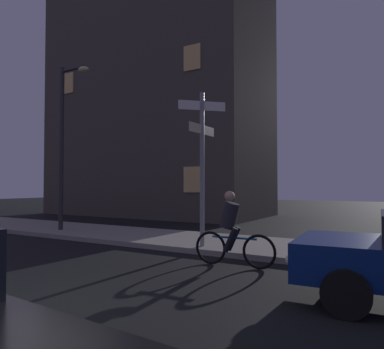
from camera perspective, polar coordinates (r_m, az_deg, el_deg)
sidewalk_kerb at (r=10.58m, az=5.06°, el=-10.73°), size 40.00×2.99×0.14m
signpost at (r=9.62m, az=1.59°, el=2.85°), size 0.93×1.30×4.05m
street_lamp at (r=13.95m, az=-19.26°, el=6.10°), size 1.39×0.28×5.88m
cyclist at (r=7.93m, az=6.25°, el=-8.82°), size 1.82×0.34×1.61m
building_left_block at (r=23.46m, az=-5.37°, el=19.28°), size 12.75×6.24×20.25m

